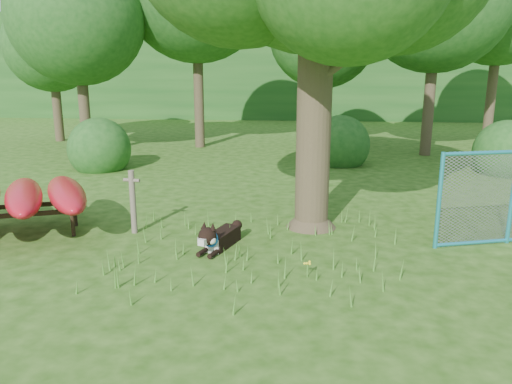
# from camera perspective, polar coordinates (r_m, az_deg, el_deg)

# --- Properties ---
(ground) EXTENTS (80.00, 80.00, 0.00)m
(ground) POSITION_cam_1_polar(r_m,az_deg,el_deg) (6.98, -2.66, -10.34)
(ground) COLOR #224B0F
(ground) RESTS_ON ground
(wooden_post) EXTENTS (0.31, 0.12, 1.14)m
(wooden_post) POSITION_cam_1_polar(r_m,az_deg,el_deg) (9.08, -13.90, -0.92)
(wooden_post) COLOR #63584A
(wooden_post) RESTS_ON ground
(kayak_rack) EXTENTS (3.74, 3.37, 0.91)m
(kayak_rack) POSITION_cam_1_polar(r_m,az_deg,el_deg) (9.66, -27.04, -0.61)
(kayak_rack) COLOR black
(kayak_rack) RESTS_ON ground
(husky_dog) EXTENTS (0.60, 1.20, 0.56)m
(husky_dog) POSITION_cam_1_polar(r_m,az_deg,el_deg) (8.15, -4.38, -5.25)
(husky_dog) COLOR black
(husky_dog) RESTS_ON ground
(fence_section) EXTENTS (2.64, 0.86, 2.66)m
(fence_section) POSITION_cam_1_polar(r_m,az_deg,el_deg) (9.29, 27.24, -0.51)
(fence_section) COLOR #279DBA
(fence_section) RESTS_ON ground
(wildflower_clump) EXTENTS (0.11, 0.10, 0.24)m
(wildflower_clump) POSITION_cam_1_polar(r_m,az_deg,el_deg) (7.12, 5.92, -8.23)
(wildflower_clump) COLOR #4D8D2E
(wildflower_clump) RESTS_ON ground
(bg_tree_a) EXTENTS (4.40, 4.40, 6.70)m
(bg_tree_a) POSITION_cam_1_polar(r_m,az_deg,el_deg) (17.99, -19.80, 18.33)
(bg_tree_a) COLOR #3D3221
(bg_tree_a) RESTS_ON ground
(bg_tree_c) EXTENTS (4.00, 4.00, 6.12)m
(bg_tree_c) POSITION_cam_1_polar(r_m,az_deg,el_deg) (19.34, 7.72, 17.51)
(bg_tree_c) COLOR #3D3221
(bg_tree_c) RESTS_ON ground
(bg_tree_e) EXTENTS (4.60, 4.60, 7.55)m
(bg_tree_e) POSITION_cam_1_polar(r_m,az_deg,el_deg) (21.61, 26.25, 18.88)
(bg_tree_e) COLOR #3D3221
(bg_tree_e) RESTS_ON ground
(bg_tree_f) EXTENTS (3.60, 3.60, 5.55)m
(bg_tree_f) POSITION_cam_1_polar(r_m,az_deg,el_deg) (21.73, -22.35, 15.23)
(bg_tree_f) COLOR #3D3221
(bg_tree_f) RESTS_ON ground
(shrub_left) EXTENTS (1.80, 1.80, 1.80)m
(shrub_left) POSITION_cam_1_polar(r_m,az_deg,el_deg) (15.30, -17.29, 2.50)
(shrub_left) COLOR #1B4F19
(shrub_left) RESTS_ON ground
(shrub_right) EXTENTS (1.80, 1.80, 1.80)m
(shrub_right) POSITION_cam_1_polar(r_m,az_deg,el_deg) (15.60, 26.47, 1.87)
(shrub_right) COLOR #1B4F19
(shrub_right) RESTS_ON ground
(shrub_mid) EXTENTS (1.80, 1.80, 1.80)m
(shrub_mid) POSITION_cam_1_polar(r_m,az_deg,el_deg) (15.60, 9.51, 3.16)
(shrub_mid) COLOR #1B4F19
(shrub_mid) RESTS_ON ground
(wooded_hillside) EXTENTS (80.00, 12.00, 6.00)m
(wooded_hillside) POSITION_cam_1_polar(r_m,az_deg,el_deg) (34.31, 4.29, 14.14)
(wooded_hillside) COLOR #1B4F19
(wooded_hillside) RESTS_ON ground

